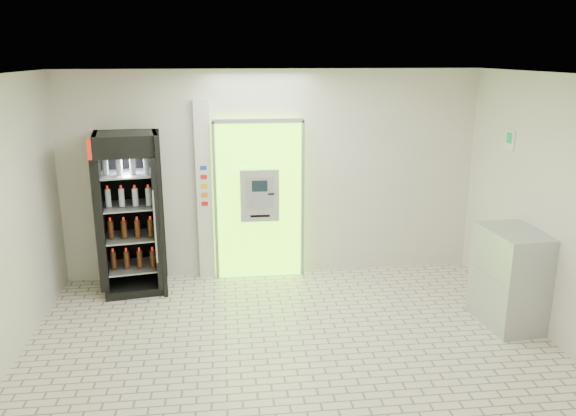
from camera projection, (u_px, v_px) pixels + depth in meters
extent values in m
plane|color=beige|center=(294.00, 357.00, 6.12)|extent=(6.00, 6.00, 0.00)
plane|color=silver|center=(272.00, 175.00, 8.12)|extent=(6.00, 0.00, 6.00)
plane|color=silver|center=(347.00, 350.00, 3.33)|extent=(6.00, 0.00, 6.00)
plane|color=silver|center=(569.00, 217.00, 6.06)|extent=(0.00, 5.00, 5.00)
plane|color=white|center=(295.00, 75.00, 5.33)|extent=(6.00, 6.00, 0.00)
cube|color=#73EA13|center=(259.00, 200.00, 8.12)|extent=(1.20, 0.12, 2.30)
cube|color=gray|center=(258.00, 121.00, 7.75)|extent=(1.28, 0.04, 0.06)
cube|color=gray|center=(215.00, 203.00, 7.98)|extent=(0.04, 0.04, 2.30)
cube|color=gray|center=(303.00, 200.00, 8.13)|extent=(0.04, 0.04, 2.30)
cube|color=black|center=(267.00, 243.00, 8.25)|extent=(0.62, 0.01, 0.67)
cube|color=black|center=(234.00, 144.00, 7.81)|extent=(0.22, 0.01, 0.18)
cube|color=#AAADB2|center=(260.00, 195.00, 7.99)|extent=(0.55, 0.12, 0.75)
cube|color=black|center=(260.00, 186.00, 7.89)|extent=(0.22, 0.01, 0.16)
cube|color=gray|center=(260.00, 205.00, 7.96)|extent=(0.16, 0.01, 0.12)
cube|color=black|center=(271.00, 194.00, 7.94)|extent=(0.09, 0.01, 0.02)
cube|color=black|center=(260.00, 216.00, 8.01)|extent=(0.28, 0.01, 0.03)
cube|color=silver|center=(204.00, 191.00, 8.01)|extent=(0.22, 0.10, 2.60)
cube|color=#193FB2|center=(203.00, 168.00, 7.87)|extent=(0.09, 0.01, 0.06)
cube|color=red|center=(204.00, 177.00, 7.90)|extent=(0.09, 0.01, 0.06)
cube|color=yellow|center=(204.00, 186.00, 7.94)|extent=(0.09, 0.01, 0.06)
cube|color=orange|center=(204.00, 195.00, 7.97)|extent=(0.09, 0.01, 0.06)
cube|color=red|center=(205.00, 204.00, 8.01)|extent=(0.09, 0.01, 0.06)
cube|color=black|center=(131.00, 213.00, 7.64)|extent=(0.93, 0.87, 2.20)
cube|color=black|center=(135.00, 207.00, 7.97)|extent=(0.82, 0.19, 2.20)
cube|color=#B81A09|center=(121.00, 148.00, 7.03)|extent=(0.80, 0.14, 0.26)
cube|color=white|center=(121.00, 148.00, 7.02)|extent=(0.46, 0.08, 0.08)
cube|color=black|center=(137.00, 284.00, 7.92)|extent=(0.93, 0.87, 0.11)
cylinder|color=gray|center=(155.00, 227.00, 7.32)|extent=(0.03, 0.03, 0.99)
cube|color=gray|center=(135.00, 266.00, 7.84)|extent=(0.79, 0.74, 0.02)
cube|color=gray|center=(133.00, 236.00, 7.72)|extent=(0.79, 0.74, 0.02)
cube|color=gray|center=(130.00, 206.00, 7.61)|extent=(0.79, 0.74, 0.02)
cube|color=gray|center=(128.00, 174.00, 7.49)|extent=(0.79, 0.74, 0.02)
cube|color=#AAADB2|center=(510.00, 278.00, 6.76)|extent=(0.66, 0.93, 1.19)
cube|color=gray|center=(487.00, 274.00, 6.71)|extent=(0.07, 0.87, 0.01)
cube|color=white|center=(510.00, 140.00, 7.24)|extent=(0.02, 0.22, 0.26)
cube|color=#0B8339|center=(509.00, 138.00, 7.23)|extent=(0.00, 0.14, 0.14)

